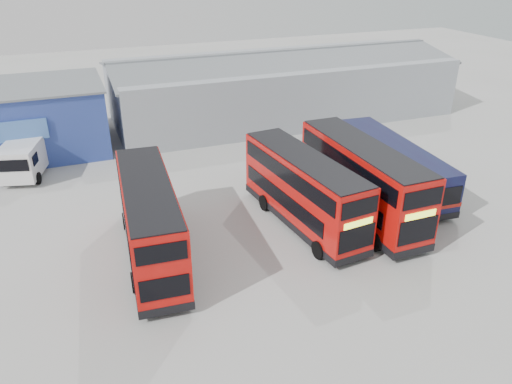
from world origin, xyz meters
name	(u,v)px	position (x,y,z in m)	size (l,w,h in m)	color
ground_plane	(291,230)	(0.00, 0.00, 0.00)	(120.00, 120.00, 0.00)	#969691
office_block	(20,120)	(-14.00, 17.99, 2.58)	(12.30, 8.32, 5.12)	navy
maintenance_shed	(280,86)	(8.00, 20.00, 2.60)	(30.50, 12.00, 5.89)	#949AA1
double_decker_left	(150,222)	(-7.65, -0.06, 2.07)	(3.07, 10.00, 4.17)	red
double_decker_centre	(303,191)	(0.85, 0.39, 2.04)	(3.32, 9.88, 4.10)	red
double_decker_right	(361,182)	(4.35, 0.11, 2.17)	(2.71, 10.36, 4.36)	red
single_decker_blue	(391,165)	(8.35, 2.80, 1.48)	(3.34, 11.12, 2.97)	#0C1436
panel_van	(27,155)	(-13.67, 13.60, 1.37)	(3.60, 5.98, 2.45)	silver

